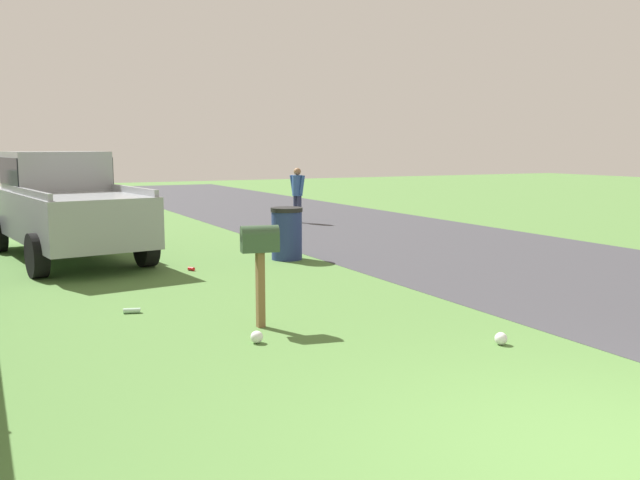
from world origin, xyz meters
name	(u,v)px	position (x,y,z in m)	size (l,w,h in m)	color
ground_plane	(620,461)	(0.00, 0.00, 0.00)	(80.00, 80.00, 0.00)	#4C7538
road_asphalt	(546,267)	(6.00, -5.36, 0.00)	(60.00, 6.66, 0.01)	#38383D
mailbox	(260,247)	(4.47, 0.89, 0.99)	(0.29, 0.48, 1.25)	brown
pickup_truck	(63,202)	(11.15, 2.36, 1.10)	(5.51, 2.72, 2.09)	#93999E
trash_bin	(287,233)	(8.93, -1.47, 0.51)	(0.62, 0.62, 1.02)	navy
pedestrian	(297,191)	(14.75, -4.42, 0.91)	(0.47, 0.30, 1.59)	#2D3351
litter_bottle_far_scatter	(132,311)	(5.88, 2.15, 0.04)	(0.07, 0.07, 0.22)	#B2D8BF
litter_bag_midfield_b	(257,337)	(3.84, 1.19, 0.07)	(0.14, 0.14, 0.14)	silver
litter_bag_by_mailbox	(501,339)	(2.55, -1.20, 0.07)	(0.14, 0.14, 0.14)	silver
litter_can_near_hydrant	(191,269)	(8.57, 0.56, 0.03)	(0.07, 0.07, 0.12)	red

